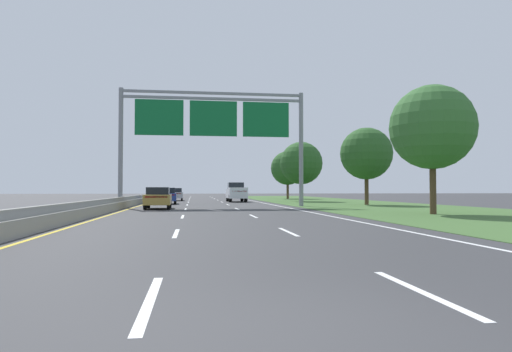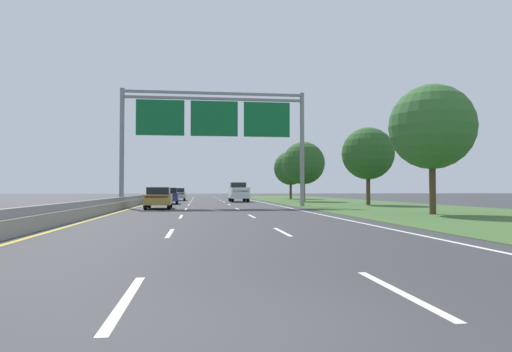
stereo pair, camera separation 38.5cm
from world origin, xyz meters
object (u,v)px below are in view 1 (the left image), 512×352
Objects in this scene: pickup_truck_white at (236,192)px; roadside_tree_near at (432,127)px; car_gold_left_lane_sedan at (158,198)px; car_silver_left_lane_sedan at (175,194)px; car_blue_left_lane_sedan at (167,196)px; overhead_sign_gantry at (213,124)px; roadside_tree_distant at (288,168)px; roadside_tree_far at (301,163)px; roadside_tree_mid at (366,154)px.

pickup_truck_white is 0.73× the size of roadside_tree_near.
car_silver_left_lane_sedan is at bearing -1.79° from car_gold_left_lane_sedan.
car_gold_left_lane_sedan is at bearing 178.36° from car_blue_left_lane_sedan.
pickup_truck_white reaches higher than car_blue_left_lane_sedan.
overhead_sign_gantry reaches higher than roadside_tree_distant.
pickup_truck_white is 0.78× the size of roadside_tree_far.
roadside_tree_distant is at bearing 93.63° from roadside_tree_mid.
overhead_sign_gantry is 14.33m from roadside_tree_mid.
roadside_tree_near reaches higher than car_blue_left_lane_sedan.
roadside_tree_mid reaches higher than roadside_tree_far.
roadside_tree_near is at bearing -47.46° from overhead_sign_gantry.
overhead_sign_gantry is 17.66m from roadside_tree_near.
car_silver_left_lane_sedan is 1.00× the size of car_blue_left_lane_sedan.
roadside_tree_far is at bearing 53.80° from overhead_sign_gantry.
pickup_truck_white is 1.22× the size of car_silver_left_lane_sedan.
roadside_tree_near is 15.48m from roadside_tree_mid.
pickup_truck_white is at bearing -23.46° from car_gold_left_lane_sedan.
car_silver_left_lane_sedan is at bearing 115.08° from roadside_tree_near.
car_gold_left_lane_sedan is 23.98m from roadside_tree_far.
roadside_tree_distant is (-1.70, 26.77, -0.09)m from roadside_tree_mid.
roadside_tree_near is 1.06× the size of roadside_tree_far.
roadside_tree_far is at bearing -40.49° from car_gold_left_lane_sedan.
pickup_truck_white is (3.25, 14.52, -5.69)m from overhead_sign_gantry.
roadside_tree_mid is (18.12, -5.28, 3.84)m from car_blue_left_lane_sedan.
roadside_tree_near is (16.01, -9.56, 4.14)m from car_gold_left_lane_sedan.
overhead_sign_gantry is 2.14× the size of roadside_tree_mid.
car_silver_left_lane_sedan is 37.27m from roadside_tree_near.
pickup_truck_white is 9.33m from car_silver_left_lane_sedan.
roadside_tree_mid is at bearing -73.35° from car_gold_left_lane_sedan.
pickup_truck_white is at bearing 131.49° from roadside_tree_mid.
pickup_truck_white is 1.22× the size of car_blue_left_lane_sedan.
car_gold_left_lane_sedan is (-0.31, -23.99, 0.00)m from car_silver_left_lane_sedan.
roadside_tree_mid reaches higher than pickup_truck_white.
pickup_truck_white reaches higher than car_gold_left_lane_sedan.
overhead_sign_gantry reaches higher than roadside_tree_far.
roadside_tree_mid is (13.97, 2.39, -2.11)m from overhead_sign_gantry.
roadside_tree_mid is 26.82m from roadside_tree_distant.
roadside_tree_distant reaches higher than roadside_tree_far.
car_gold_left_lane_sedan and car_blue_left_lane_sedan have the same top height.
roadside_tree_far reaches higher than car_silver_left_lane_sedan.
car_silver_left_lane_sedan is 16.22m from roadside_tree_far.
car_blue_left_lane_sedan is at bearing -127.39° from roadside_tree_distant.
roadside_tree_far reaches higher than car_gold_left_lane_sedan.
overhead_sign_gantry reaches higher than roadside_tree_mid.
pickup_truck_white is 16.58m from roadside_tree_mid.
car_gold_left_lane_sedan is 0.63× the size of roadside_tree_distant.
car_blue_left_lane_sedan is 0.63× the size of roadside_tree_distant.
roadside_tree_far is 0.99× the size of roadside_tree_distant.
pickup_truck_white is at bearing -177.07° from roadside_tree_far.
car_gold_left_lane_sedan is 0.63× the size of roadside_tree_far.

